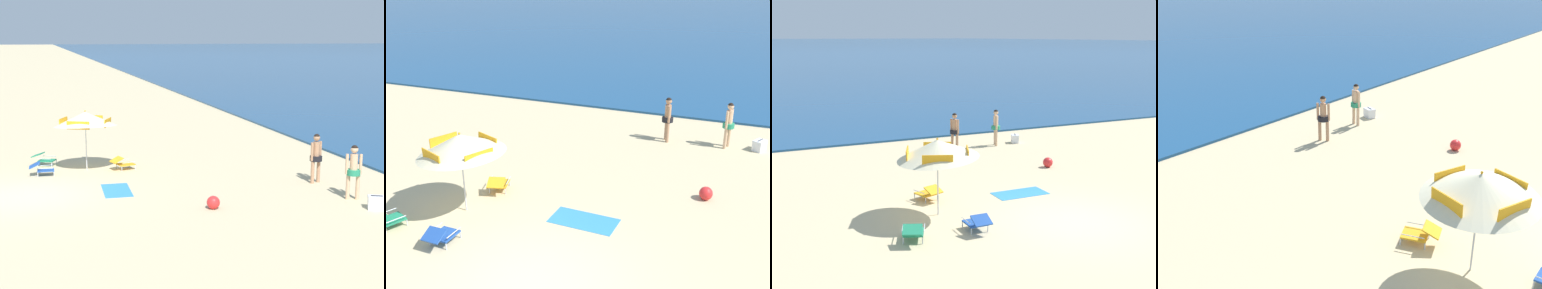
# 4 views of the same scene
# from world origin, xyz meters

# --- Properties ---
(ground_plane) EXTENTS (800.00, 800.00, 0.00)m
(ground_plane) POSITION_xyz_m (0.00, 0.00, 0.00)
(ground_plane) COLOR #CCB78C
(beach_umbrella_striped_main) EXTENTS (2.57, 2.53, 2.34)m
(beach_umbrella_striped_main) POSITION_xyz_m (-3.26, 2.20, 1.98)
(beach_umbrella_striped_main) COLOR silver
(beach_umbrella_striped_main) RESTS_ON ground
(lounge_chair_under_umbrella) EXTENTS (0.83, 1.00, 0.50)m
(lounge_chair_under_umbrella) POSITION_xyz_m (-4.61, 0.64, 0.28)
(lounge_chair_under_umbrella) COLOR #1E7F56
(lounge_chair_under_umbrella) RESTS_ON ground
(lounge_chair_beside_umbrella) EXTENTS (0.77, 1.00, 0.51)m
(lounge_chair_beside_umbrella) POSITION_xyz_m (-3.03, 3.53, 0.27)
(lounge_chair_beside_umbrella) COLOR gold
(lounge_chair_beside_umbrella) RESTS_ON ground
(lounge_chair_facing_sea) EXTENTS (0.59, 0.89, 0.52)m
(lounge_chair_facing_sea) POSITION_xyz_m (-2.82, 0.54, 0.27)
(lounge_chair_facing_sea) COLOR #1E4799
(lounge_chair_facing_sea) RESTS_ON ground
(person_standing_near_shore) EXTENTS (0.42, 0.48, 1.73)m
(person_standing_near_shore) POSITION_xyz_m (0.72, 9.72, 1.00)
(person_standing_near_shore) COLOR tan
(person_standing_near_shore) RESTS_ON ground
(person_standing_beside) EXTENTS (0.42, 0.49, 1.72)m
(person_standing_beside) POSITION_xyz_m (2.94, 9.87, 1.00)
(person_standing_beside) COLOR #D8A87F
(person_standing_beside) RESTS_ON ground
(cooler_box) EXTENTS (0.53, 0.60, 0.43)m
(cooler_box) POSITION_xyz_m (4.10, 10.00, 0.20)
(cooler_box) COLOR white
(cooler_box) RESTS_ON ground
(beach_ball) EXTENTS (0.39, 0.39, 0.39)m
(beach_ball) POSITION_xyz_m (2.82, 5.37, 0.20)
(beach_ball) COLOR red
(beach_ball) RESTS_ON ground
(beach_towel) EXTENTS (1.82, 0.95, 0.01)m
(beach_towel) POSITION_xyz_m (-0.02, 2.90, 0.01)
(beach_towel) COLOR #3384BC
(beach_towel) RESTS_ON ground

